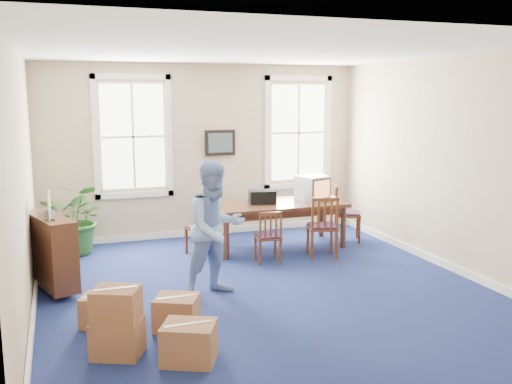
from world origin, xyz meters
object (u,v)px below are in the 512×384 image
object	(u,v)px
crt_tv	(313,188)
credenza	(51,255)
man	(216,229)
potted_plant	(78,218)
conference_table	(277,225)
cardboard_boxes	(134,315)
chair_near_left	(268,236)

from	to	relation	value
crt_tv	credenza	size ratio (longest dim) A/B	0.43
man	potted_plant	size ratio (longest dim) A/B	1.48
man	potted_plant	world-z (taller)	man
conference_table	cardboard_boxes	world-z (taller)	conference_table
crt_tv	man	xyz separation A→B (m)	(-2.33, -2.01, -0.11)
conference_table	cardboard_boxes	bearing A→B (deg)	-131.88
man	potted_plant	distance (m)	3.15
crt_tv	credenza	xyz separation A→B (m)	(-4.40, -1.05, -0.53)
conference_table	chair_near_left	world-z (taller)	chair_near_left
crt_tv	cardboard_boxes	distance (m)	4.92
chair_near_left	man	xyz separation A→B (m)	(-1.17, -1.16, 0.48)
conference_table	man	xyz separation A→B (m)	(-1.65, -1.95, 0.51)
crt_tv	cardboard_boxes	bearing A→B (deg)	-155.35
crt_tv	cardboard_boxes	size ratio (longest dim) A/B	0.39
potted_plant	crt_tv	bearing A→B (deg)	-9.49
conference_table	cardboard_boxes	xyz separation A→B (m)	(-2.89, -3.26, -0.02)
chair_near_left	man	world-z (taller)	man
man	cardboard_boxes	distance (m)	1.88
conference_table	chair_near_left	xyz separation A→B (m)	(-0.47, -0.79, 0.03)
chair_near_left	credenza	bearing A→B (deg)	10.34
man	credenza	xyz separation A→B (m)	(-2.07, 0.96, -0.42)
conference_table	potted_plant	distance (m)	3.38
chair_near_left	credenza	world-z (taller)	credenza
man	cardboard_boxes	world-z (taller)	man
chair_near_left	potted_plant	distance (m)	3.21
credenza	cardboard_boxes	distance (m)	2.41
conference_table	credenza	bearing A→B (deg)	-165.31
conference_table	man	size ratio (longest dim) A/B	1.29
credenza	potted_plant	bearing A→B (deg)	58.05
crt_tv	potted_plant	xyz separation A→B (m)	(-3.98, 0.67, -0.40)
conference_table	potted_plant	world-z (taller)	potted_plant
chair_near_left	cardboard_boxes	size ratio (longest dim) A/B	0.64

